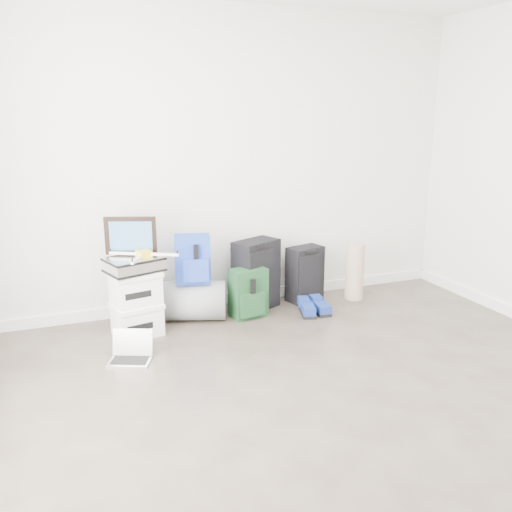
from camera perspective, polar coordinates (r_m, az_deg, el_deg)
name	(u,v)px	position (r m, az deg, el deg)	size (l,w,h in m)	color
ground	(373,445)	(3.25, 12.18, -18.85)	(5.00, 5.00, 0.00)	#352D26
room_envelope	(391,127)	(2.73, 13.98, 13.05)	(4.52, 5.02, 2.71)	silver
boxes_stack	(136,303)	(4.56, -12.49, -4.88)	(0.43, 0.38, 0.54)	white
briefcase	(134,264)	(4.46, -12.72, -0.88)	(0.42, 0.31, 0.12)	#B2B2B7
painting	(131,236)	(4.50, -13.07, 2.09)	(0.40, 0.17, 0.31)	black
drone	(144,254)	(4.43, -11.73, 0.22)	(0.52, 0.52, 0.05)	yellow
duffel_bag	(193,301)	(4.84, -6.61, -4.68)	(0.35, 0.35, 0.57)	gray
blue_backpack	(193,260)	(4.70, -6.65, -0.44)	(0.33, 0.28, 0.42)	#18269F
large_suitcase	(256,275)	(5.03, 0.04, -2.00)	(0.48, 0.42, 0.65)	black
green_backpack	(249,294)	(4.86, -0.78, -4.01)	(0.34, 0.27, 0.44)	#12321F
carry_on	(305,274)	(5.28, 5.19, -1.90)	(0.38, 0.30, 0.54)	black
shoes	(314,308)	(5.02, 6.11, -5.47)	(0.30, 0.32, 0.10)	black
rolled_rug	(355,272)	(5.40, 10.34, -1.62)	(0.18, 0.18, 0.55)	tan
laptop	(131,353)	(4.20, -13.02, -9.94)	(0.36, 0.32, 0.22)	silver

